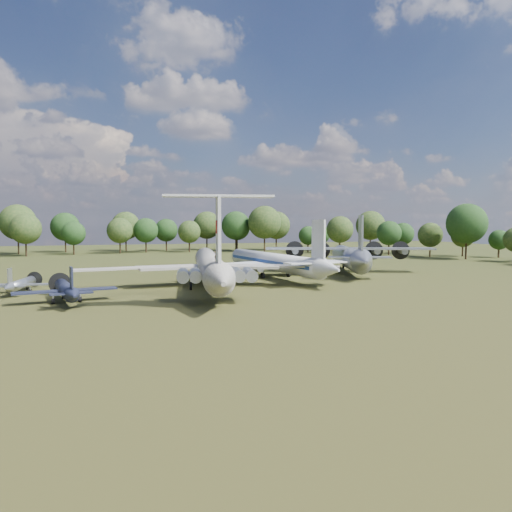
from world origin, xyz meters
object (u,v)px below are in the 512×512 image
object	(u,v)px
il62_airliner	(211,271)
person_on_il62	(217,255)
tu104_jet	(273,265)
small_prop_northwest	(21,286)
an12_transport	(350,260)
small_prop_west	(66,293)

from	to	relation	value
il62_airliner	person_on_il62	xyz separation A→B (m)	(-2.06, -14.58, 3.51)
tu104_jet	small_prop_northwest	world-z (taller)	tu104_jet
an12_transport	small_prop_northwest	distance (m)	60.06
small_prop_west	person_on_il62	distance (m)	19.78
small_prop_northwest	person_on_il62	size ratio (longest dim) A/B	7.76
small_prop_west	person_on_il62	world-z (taller)	person_on_il62
tu104_jet	person_on_il62	size ratio (longest dim) A/B	25.43
an12_transport	person_on_il62	size ratio (longest dim) A/B	21.42
an12_transport	small_prop_northwest	xyz separation A→B (m)	(-58.68, -12.70, -1.48)
tu104_jet	small_prop_west	xyz separation A→B (m)	(-34.35, -20.18, -0.98)
tu104_jet	person_on_il62	xyz separation A→B (m)	(-16.03, -25.82, 3.90)
il62_airliner	an12_transport	world-z (taller)	il62_airliner
an12_transport	small_prop_northwest	bearing A→B (deg)	-149.34
il62_airliner	person_on_il62	size ratio (longest dim) A/B	30.36
il62_airliner	tu104_jet	xyz separation A→B (m)	(13.97, 11.24, -0.38)
il62_airliner	tu104_jet	world-z (taller)	il62_airliner
small_prop_west	person_on_il62	size ratio (longest dim) A/B	9.75
small_prop_west	tu104_jet	bearing A→B (deg)	19.43
small_prop_northwest	tu104_jet	bearing A→B (deg)	21.71
an12_transport	small_prop_west	distance (m)	56.89
il62_airliner	small_prop_northwest	bearing A→B (deg)	-176.21
small_prop_northwest	person_on_il62	xyz separation A→B (m)	(25.28, -16.60, 5.14)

